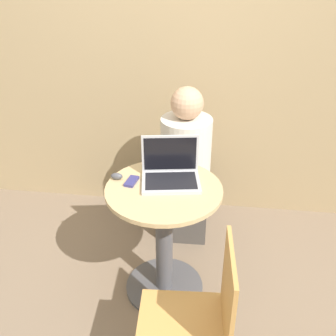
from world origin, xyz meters
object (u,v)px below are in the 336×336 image
at_px(laptop, 171,172).
at_px(cell_phone, 132,181).
at_px(chair_empty, 197,325).
at_px(person_seated, 186,175).

distance_m(laptop, cell_phone, 0.23).
height_order(chair_empty, person_seated, person_seated).
xyz_separation_m(laptop, chair_empty, (0.21, -0.72, -0.36)).
relative_size(laptop, person_seated, 0.31).
height_order(cell_phone, person_seated, person_seated).
distance_m(laptop, chair_empty, 0.83).
bearing_deg(cell_phone, chair_empty, -57.76).
bearing_deg(chair_empty, laptop, 105.98).
distance_m(cell_phone, person_seated, 0.70).
height_order(cell_phone, chair_empty, chair_empty).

